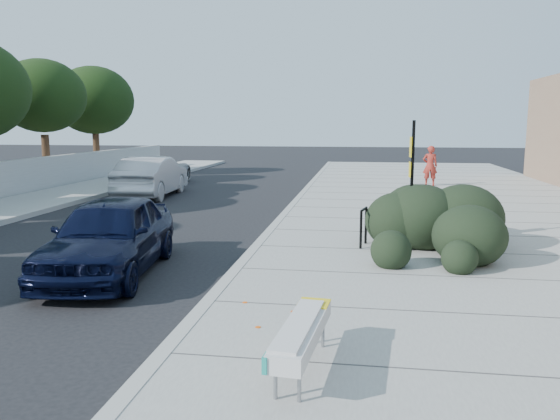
{
  "coord_description": "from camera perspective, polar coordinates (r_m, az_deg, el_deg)",
  "views": [
    {
      "loc": [
        2.36,
        -10.02,
        2.92
      ],
      "look_at": [
        0.56,
        1.93,
        1.0
      ],
      "focal_mm": 35.0,
      "sensor_mm": 36.0,
      "label": 1
    }
  ],
  "objects": [
    {
      "name": "ground",
      "position": [
        10.7,
        -4.56,
        -6.84
      ],
      "size": [
        120.0,
        120.0,
        0.0
      ],
      "primitive_type": "plane",
      "color": "black",
      "rests_on": "ground"
    },
    {
      "name": "sidewalk_near",
      "position": [
        15.63,
        20.38,
        -2.04
      ],
      "size": [
        11.2,
        50.0,
        0.15
      ],
      "primitive_type": "cube",
      "color": "gray",
      "rests_on": "ground"
    },
    {
      "name": "curb_near",
      "position": [
        15.47,
        -0.36,
        -1.53
      ],
      "size": [
        0.22,
        50.0,
        0.17
      ],
      "primitive_type": "cube",
      "color": "#9E9E99",
      "rests_on": "ground"
    },
    {
      "name": "curb_far",
      "position": [
        18.47,
        -25.7,
        -0.7
      ],
      "size": [
        0.22,
        50.0,
        0.17
      ],
      "primitive_type": "cube",
      "color": "#9E9E99",
      "rests_on": "ground"
    },
    {
      "name": "tree_far_e",
      "position": [
        28.28,
        -23.6,
        10.85
      ],
      "size": [
        4.0,
        4.0,
        5.9
      ],
      "color": "#332114",
      "rests_on": "ground"
    },
    {
      "name": "tree_far_f",
      "position": [
        32.63,
        -18.88,
        10.78
      ],
      "size": [
        4.4,
        4.4,
        6.07
      ],
      "color": "#332114",
      "rests_on": "ground"
    },
    {
      "name": "bench",
      "position": [
        6.28,
        2.27,
        -12.71
      ],
      "size": [
        0.57,
        1.88,
        0.56
      ],
      "rotation": [
        0.0,
        0.0,
        -0.1
      ],
      "color": "gray",
      "rests_on": "sidewalk_near"
    },
    {
      "name": "bike_rack",
      "position": [
        12.54,
        8.72,
        -1.37
      ],
      "size": [
        0.17,
        0.59,
        0.88
      ],
      "rotation": [
        0.0,
        0.0,
        -0.21
      ],
      "color": "black",
      "rests_on": "sidewalk_near"
    },
    {
      "name": "sign_post",
      "position": [
        12.86,
        13.56,
        3.57
      ],
      "size": [
        0.1,
        0.33,
        2.84
      ],
      "rotation": [
        0.0,
        0.0,
        0.02
      ],
      "color": "black",
      "rests_on": "sidewalk_near"
    },
    {
      "name": "hedge",
      "position": [
        12.77,
        15.78,
        0.06
      ],
      "size": [
        3.91,
        5.09,
        1.71
      ],
      "primitive_type": "ellipsoid",
      "rotation": [
        0.0,
        0.0,
        0.41
      ],
      "color": "black",
      "rests_on": "sidewalk_near"
    },
    {
      "name": "sedan_navy",
      "position": [
        11.13,
        -17.39,
        -2.57
      ],
      "size": [
        2.35,
        4.67,
        1.53
      ],
      "primitive_type": "imported",
      "rotation": [
        0.0,
        0.0,
        0.13
      ],
      "color": "black",
      "rests_on": "ground"
    },
    {
      "name": "wagon_silver",
      "position": [
        22.57,
        -13.24,
        3.41
      ],
      "size": [
        2.01,
        4.97,
        1.61
      ],
      "primitive_type": "imported",
      "rotation": [
        0.0,
        0.0,
        3.21
      ],
      "color": "#ADAEB2",
      "rests_on": "ground"
    },
    {
      "name": "suv_silver",
      "position": [
        26.91,
        -12.71,
        4.08
      ],
      "size": [
        2.59,
        5.16,
        1.4
      ],
      "primitive_type": "imported",
      "rotation": [
        0.0,
        0.0,
        3.19
      ],
      "color": "gray",
      "rests_on": "ground"
    },
    {
      "name": "pedestrian",
      "position": [
        25.47,
        15.41,
        4.49
      ],
      "size": [
        0.66,
        0.44,
        1.79
      ],
      "primitive_type": "imported",
      "rotation": [
        0.0,
        0.0,
        3.12
      ],
      "color": "maroon",
      "rests_on": "sidewalk_near"
    }
  ]
}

